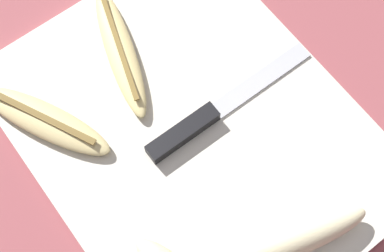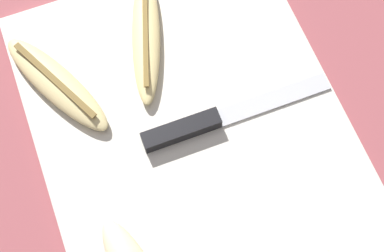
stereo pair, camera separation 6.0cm
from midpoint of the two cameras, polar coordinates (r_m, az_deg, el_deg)
The scene contains 5 objects.
ground_plane at distance 0.62m, azimuth 2.74°, elevation -1.08°, with size 4.00×4.00×0.00m, color #93474C.
cutting_board at distance 0.62m, azimuth 2.77°, elevation -0.89°, with size 0.45×0.35×0.01m.
knife at distance 0.61m, azimuth 3.97°, elevation -0.28°, with size 0.02×0.23×0.02m.
banana_spotted_left at distance 0.64m, azimuth -11.68°, elevation 4.12°, with size 0.17×0.11×0.02m.
banana_golden_short at distance 0.65m, azimuth -2.29°, elevation 9.31°, with size 0.19×0.09×0.02m.
Camera 2 is at (0.20, -0.08, 0.59)m, focal length 50.00 mm.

